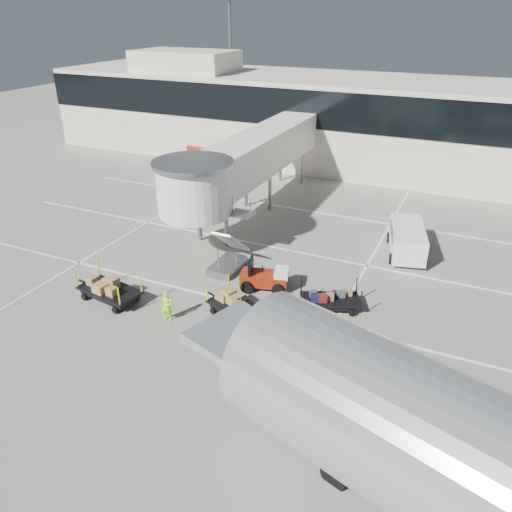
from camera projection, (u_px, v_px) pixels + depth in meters
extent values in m
plane|color=#9E988D|center=(206.00, 319.00, 24.96)|extent=(140.00, 140.00, 0.00)
cube|color=white|center=(224.00, 299.00, 26.58)|extent=(40.00, 0.15, 0.02)
cube|color=white|center=(275.00, 247.00, 32.25)|extent=(40.00, 0.15, 0.02)
cube|color=white|center=(311.00, 211.00, 37.93)|extent=(40.00, 0.15, 0.02)
cube|color=white|center=(371.00, 259.00, 30.82)|extent=(0.15, 30.00, 0.02)
cube|color=white|center=(156.00, 217.00, 36.80)|extent=(0.15, 30.00, 0.02)
cube|color=beige|center=(361.00, 123.00, 47.48)|extent=(64.00, 12.00, 8.00)
cube|color=black|center=(346.00, 113.00, 41.67)|extent=(64.00, 0.12, 3.20)
cube|color=beige|center=(185.00, 61.00, 50.34)|extent=(10.00, 6.00, 2.00)
cylinder|color=gray|center=(231.00, 71.00, 55.13)|extent=(0.36, 0.36, 15.00)
cube|color=white|center=(258.00, 153.00, 36.68)|extent=(3.00, 18.00, 2.80)
cylinder|color=white|center=(194.00, 190.00, 29.38)|extent=(4.40, 4.40, 3.00)
cylinder|color=gray|center=(193.00, 163.00, 28.66)|extent=(4.80, 4.80, 0.25)
cylinder|color=gray|center=(199.00, 220.00, 32.66)|extent=(0.28, 0.28, 2.90)
cylinder|color=gray|center=(226.00, 225.00, 31.91)|extent=(0.28, 0.28, 2.90)
cylinder|color=gray|center=(246.00, 188.00, 38.34)|extent=(0.28, 0.28, 2.90)
cylinder|color=gray|center=(270.00, 192.00, 37.59)|extent=(0.28, 0.28, 2.90)
cylinder|color=gray|center=(280.00, 164.00, 44.01)|extent=(0.28, 0.28, 2.90)
cylinder|color=gray|center=(302.00, 167.00, 43.26)|extent=(0.28, 0.28, 2.90)
cube|color=gray|center=(227.00, 266.00, 29.42)|extent=(1.40, 2.60, 0.50)
cube|color=gray|center=(231.00, 242.00, 29.30)|extent=(1.20, 2.60, 2.06)
cube|color=gray|center=(242.00, 214.00, 29.87)|extent=(1.40, 1.20, 0.12)
cube|color=maroon|center=(264.00, 279.00, 27.41)|extent=(2.81, 1.87, 0.64)
cube|color=white|center=(282.00, 273.00, 27.08)|extent=(1.04, 1.33, 0.37)
cube|color=black|center=(251.00, 267.00, 27.23)|extent=(0.41, 1.07, 0.96)
cylinder|color=black|center=(247.00, 287.00, 27.03)|extent=(0.73, 0.44, 0.69)
cylinder|color=black|center=(251.00, 275.00, 28.26)|extent=(0.73, 0.44, 0.69)
cylinder|color=black|center=(278.00, 290.00, 26.78)|extent=(0.73, 0.44, 0.69)
cylinder|color=black|center=(281.00, 278.00, 28.01)|extent=(0.73, 0.44, 0.69)
cube|color=black|center=(330.00, 300.00, 25.53)|extent=(3.35, 2.60, 0.12)
cube|color=black|center=(330.00, 303.00, 25.61)|extent=(2.98, 2.27, 0.25)
cube|color=black|center=(294.00, 302.00, 25.61)|extent=(0.67, 0.36, 0.08)
cylinder|color=black|center=(310.00, 313.00, 25.10)|extent=(0.37, 0.27, 0.34)
cylinder|color=black|center=(308.00, 299.00, 26.31)|extent=(0.37, 0.27, 0.34)
cylinder|color=black|center=(352.00, 313.00, 25.09)|extent=(0.37, 0.27, 0.34)
cylinder|color=black|center=(348.00, 299.00, 26.29)|extent=(0.37, 0.27, 0.34)
cylinder|color=black|center=(303.00, 299.00, 24.73)|extent=(0.07, 0.07, 0.90)
cylinder|color=black|center=(301.00, 285.00, 25.94)|extent=(0.07, 0.07, 0.90)
cylinder|color=black|center=(361.00, 299.00, 24.71)|extent=(0.07, 0.07, 0.90)
cylinder|color=black|center=(357.00, 285.00, 25.92)|extent=(0.07, 0.07, 0.90)
cube|color=#47484B|center=(349.00, 300.00, 25.14)|extent=(0.45, 0.41, 0.27)
cube|color=maroon|center=(345.00, 298.00, 25.26)|extent=(0.52, 0.43, 0.35)
cube|color=#8B654B|center=(345.00, 301.00, 25.02)|extent=(0.56, 0.49, 0.33)
cube|color=maroon|center=(332.00, 290.00, 25.83)|extent=(0.54, 0.49, 0.42)
cube|color=#47484B|center=(315.00, 297.00, 25.34)|extent=(0.58, 0.47, 0.28)
cube|color=#47484B|center=(334.00, 295.00, 25.45)|extent=(0.54, 0.52, 0.36)
cube|color=#47484B|center=(336.00, 301.00, 25.01)|extent=(0.57, 0.51, 0.34)
cube|color=#13143B|center=(325.00, 291.00, 25.71)|extent=(0.55, 0.54, 0.44)
cube|color=black|center=(239.00, 308.00, 24.77)|extent=(3.60, 2.68, 0.13)
cube|color=black|center=(239.00, 311.00, 24.86)|extent=(3.21, 2.33, 0.27)
cube|color=black|center=(213.00, 295.00, 26.13)|extent=(0.73, 0.35, 0.09)
cylinder|color=black|center=(213.00, 311.00, 25.23)|extent=(0.40, 0.27, 0.37)
cylinder|color=black|center=(234.00, 300.00, 26.14)|extent=(0.40, 0.27, 0.37)
cylinder|color=black|center=(243.00, 330.00, 23.78)|extent=(0.40, 0.27, 0.37)
cylinder|color=black|center=(265.00, 318.00, 24.68)|extent=(0.40, 0.27, 0.37)
cylinder|color=yellow|center=(207.00, 293.00, 25.10)|extent=(0.08, 0.08, 0.97)
cylinder|color=yellow|center=(229.00, 283.00, 26.00)|extent=(0.08, 0.08, 0.97)
cylinder|color=yellow|center=(249.00, 318.00, 23.11)|extent=(0.08, 0.08, 0.97)
cylinder|color=yellow|center=(271.00, 306.00, 24.01)|extent=(0.08, 0.08, 0.97)
cube|color=#A3804F|center=(243.00, 310.00, 24.04)|extent=(0.67, 0.58, 0.45)
cube|color=#A3804F|center=(226.00, 297.00, 25.09)|extent=(0.71, 0.65, 0.50)
cube|color=#A3804F|center=(254.00, 304.00, 24.52)|extent=(0.85, 0.77, 0.43)
cube|color=#A3804F|center=(238.00, 301.00, 24.72)|extent=(0.80, 0.67, 0.55)
cube|color=#A3804F|center=(227.00, 302.00, 24.63)|extent=(0.69, 0.57, 0.49)
cube|color=#A3804F|center=(241.00, 300.00, 24.90)|extent=(0.73, 0.58, 0.39)
cube|color=#A3804F|center=(236.00, 301.00, 24.80)|extent=(0.74, 0.70, 0.38)
cube|color=#A3804F|center=(238.00, 296.00, 25.20)|extent=(0.83, 0.78, 0.42)
cube|color=#A3804F|center=(235.00, 297.00, 25.03)|extent=(0.61, 0.67, 0.54)
cube|color=black|center=(110.00, 290.00, 26.25)|extent=(3.57, 2.16, 0.13)
cube|color=black|center=(110.00, 293.00, 26.34)|extent=(3.20, 1.86, 0.28)
cube|color=black|center=(84.00, 282.00, 27.34)|extent=(0.79, 0.20, 0.09)
cylinder|color=black|center=(84.00, 297.00, 26.45)|extent=(0.40, 0.21, 0.38)
cylinder|color=black|center=(106.00, 285.00, 27.58)|extent=(0.40, 0.21, 0.38)
cylinder|color=black|center=(115.00, 310.00, 25.30)|extent=(0.40, 0.21, 0.38)
cylinder|color=black|center=(137.00, 297.00, 26.43)|extent=(0.40, 0.21, 0.38)
cylinder|color=yellow|center=(76.00, 279.00, 26.25)|extent=(0.08, 0.08, 1.01)
cylinder|color=yellow|center=(99.00, 268.00, 27.38)|extent=(0.08, 0.08, 1.01)
cylinder|color=yellow|center=(119.00, 297.00, 24.67)|extent=(0.08, 0.08, 1.01)
cylinder|color=yellow|center=(141.00, 284.00, 25.80)|extent=(0.08, 0.08, 1.01)
cube|color=#A3804F|center=(98.00, 281.00, 26.53)|extent=(0.63, 0.65, 0.39)
cube|color=#A3804F|center=(124.00, 285.00, 26.02)|extent=(0.65, 0.60, 0.61)
cube|color=#A3804F|center=(115.00, 293.00, 25.27)|extent=(0.79, 0.63, 0.57)
cube|color=#A3804F|center=(115.00, 292.00, 25.34)|extent=(0.65, 0.55, 0.58)
cube|color=#A3804F|center=(104.00, 280.00, 26.59)|extent=(0.53, 0.47, 0.48)
imported|color=#9CFF1A|center=(167.00, 306.00, 24.49)|extent=(0.66, 0.50, 1.61)
cube|color=white|center=(407.00, 239.00, 31.00)|extent=(3.02, 5.07, 1.53)
cube|color=white|center=(404.00, 230.00, 33.00)|extent=(1.91, 0.97, 0.89)
cube|color=black|center=(408.00, 232.00, 31.00)|extent=(2.61, 3.35, 0.61)
cylinder|color=black|center=(392.00, 259.00, 30.09)|extent=(0.39, 0.71, 0.67)
cylinder|color=black|center=(424.00, 262.00, 29.78)|extent=(0.39, 0.71, 0.67)
cylinder|color=black|center=(389.00, 237.00, 32.87)|extent=(0.39, 0.71, 0.67)
cylinder|color=black|center=(419.00, 240.00, 32.55)|extent=(0.39, 0.71, 0.67)
cube|color=maroon|center=(206.00, 155.00, 49.20)|extent=(4.29, 2.83, 1.56)
cube|color=black|center=(218.00, 148.00, 47.67)|extent=(1.41, 1.70, 0.55)
cylinder|color=black|center=(191.00, 159.00, 49.82)|extent=(0.68, 0.44, 0.63)
cylinder|color=black|center=(202.00, 156.00, 50.78)|extent=(0.68, 0.44, 0.63)
cylinder|color=black|center=(211.00, 164.00, 48.04)|extent=(0.68, 0.44, 0.63)
cylinder|color=black|center=(222.00, 161.00, 49.00)|extent=(0.68, 0.44, 0.63)
cube|color=silver|center=(330.00, 387.00, 15.69)|extent=(11.38, 6.31, 0.38)
cylinder|color=silver|center=(288.00, 400.00, 17.40)|extent=(3.91, 3.42, 2.52)
cube|color=silver|center=(289.00, 378.00, 16.95)|extent=(0.92, 0.53, 1.21)
cylinder|color=gray|center=(367.00, 476.00, 15.90)|extent=(0.33, 0.33, 1.21)
cylinder|color=black|center=(366.00, 482.00, 16.02)|extent=(1.05, 0.64, 0.99)
cylinder|color=gray|center=(336.00, 463.00, 16.02)|extent=(0.31, 0.31, 1.75)
cylinder|color=black|center=(335.00, 475.00, 16.27)|extent=(1.05, 0.64, 0.99)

